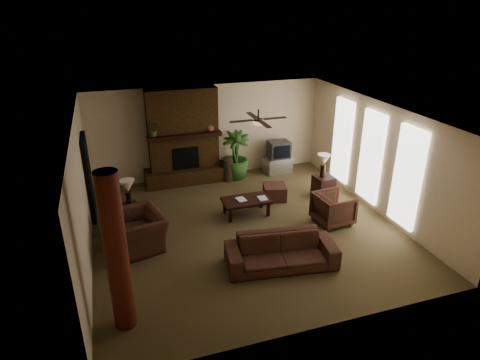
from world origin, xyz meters
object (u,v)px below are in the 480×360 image
object	(u,v)px
armchair_left	(138,225)
side_table_left	(129,216)
side_table_right	(323,186)
tv_stand	(277,164)
lamp_left	(128,188)
armchair_right	(334,207)
coffee_table	(246,201)
floor_plant	(236,165)
sofa	(281,247)
ottoman	(275,192)
log_column	(117,254)
floor_vase	(227,167)
lamp_right	(324,161)

from	to	relation	value
armchair_left	side_table_left	size ratio (longest dim) A/B	2.20
side_table_left	side_table_right	xyz separation A→B (m)	(5.29, 0.12, 0.00)
tv_stand	lamp_left	world-z (taller)	lamp_left
armchair_right	coffee_table	distance (m)	2.15
armchair_left	lamp_left	bearing A→B (deg)	171.22
tv_stand	floor_plant	world-z (taller)	floor_plant
coffee_table	tv_stand	size ratio (longest dim) A/B	1.41
sofa	ottoman	xyz separation A→B (m)	(1.07, 2.93, -0.24)
floor_plant	tv_stand	bearing A→B (deg)	0.53
armchair_left	side_table_right	size ratio (longest dim) A/B	2.20
log_column	floor_vase	distance (m)	6.34
armchair_right	lamp_left	size ratio (longest dim) A/B	1.32
ottoman	lamp_right	distance (m)	1.57
sofa	floor_plant	world-z (taller)	sofa
log_column	tv_stand	size ratio (longest dim) A/B	3.29
sofa	side_table_left	xyz separation A→B (m)	(-2.84, 2.62, -0.17)
ottoman	lamp_right	world-z (taller)	lamp_right
log_column	lamp_left	bearing A→B (deg)	83.73
sofa	log_column	bearing A→B (deg)	-158.42
floor_vase	side_table_right	distance (m)	2.90
floor_plant	armchair_left	bearing A→B (deg)	-136.48
side_table_left	side_table_right	world-z (taller)	same
log_column	side_table_right	distance (m)	6.72
tv_stand	side_table_right	bearing A→B (deg)	-81.80
armchair_right	floor_vase	size ratio (longest dim) A/B	1.11
ottoman	floor_plant	world-z (taller)	floor_plant
tv_stand	side_table_left	xyz separation A→B (m)	(-4.72, -2.07, 0.03)
armchair_right	ottoman	distance (m)	1.90
armchair_left	ottoman	size ratio (longest dim) A/B	2.02
floor_plant	lamp_left	xyz separation A→B (m)	(-3.30, -2.04, 0.60)
sofa	tv_stand	world-z (taller)	sofa
log_column	ottoman	bearing A→B (deg)	41.00
ottoman	floor_vase	xyz separation A→B (m)	(-0.88, 1.61, 0.23)
log_column	armchair_left	distance (m)	2.59
floor_vase	sofa	bearing A→B (deg)	-92.46
log_column	sofa	bearing A→B (deg)	13.38
armchair_right	side_table_right	size ratio (longest dim) A/B	1.56
armchair_left	lamp_left	distance (m)	1.11
floor_plant	side_table_right	bearing A→B (deg)	-44.77
armchair_left	side_table_left	distance (m)	1.02
armchair_left	floor_vase	bearing A→B (deg)	120.72
floor_plant	side_table_right	xyz separation A→B (m)	(1.95, -1.94, -0.13)
log_column	sofa	distance (m)	3.40
floor_vase	floor_plant	xyz separation A→B (m)	(0.31, 0.14, -0.03)
coffee_table	lamp_right	world-z (taller)	lamp_right
lamp_left	armchair_left	bearing A→B (deg)	-84.42
floor_vase	side_table_left	size ratio (longest dim) A/B	1.40
armchair_left	lamp_right	size ratio (longest dim) A/B	1.86
log_column	floor_vase	size ratio (longest dim) A/B	3.64
armchair_right	side_table_left	bearing A→B (deg)	68.83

